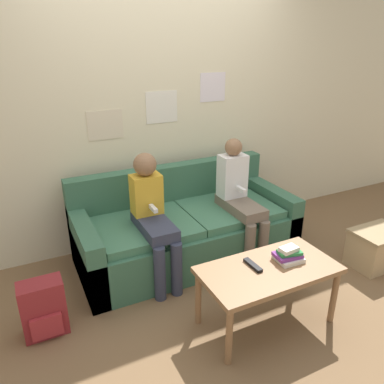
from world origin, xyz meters
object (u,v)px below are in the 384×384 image
Objects in this scene: person_right at (239,196)px; storage_box at (377,248)px; couch at (185,229)px; coffee_table at (268,275)px; tv_remote at (253,265)px; person_left at (153,213)px; backpack at (44,309)px.

storage_box is at bearing -34.81° from person_right.
couch is 2.06× the size of coffee_table.
person_left is at bearing 115.40° from tv_remote.
person_left is at bearing 17.59° from backpack.
person_left is 0.91m from tv_remote.
backpack is (-1.72, -0.29, -0.39)m from person_right.
person_right reaches higher than tv_remote.
person_left reaches higher than coffee_table.
couch is 4.81× the size of backpack.
couch is at bearing 90.11° from tv_remote.
couch is 1.84× the size of person_left.
person_right is (0.32, 0.86, 0.19)m from coffee_table.
couch is at bearing 155.63° from person_right.
person_left is at bearing 120.11° from coffee_table.
coffee_table is at bearing -83.45° from couch.
person_left is 2.30× the size of storage_box.
storage_box is at bearing -21.04° from person_left.
tv_remote is at bearing -62.88° from person_left.
couch is 1.70m from storage_box.
coffee_table is 2.04× the size of storage_box.
person_right is 1.79m from backpack.
tv_remote is 0.42× the size of backpack.
tv_remote is (-0.09, 0.06, 0.07)m from coffee_table.
coffee_table is at bearing -35.94° from tv_remote.
backpack is at bearing -162.41° from person_left.
backpack is (-0.91, -0.29, -0.40)m from person_left.
couch is at bearing 20.65° from backpack.
person_left reaches higher than tv_remote.
backpack is at bearing 171.38° from storage_box.
person_right reaches higher than couch.
tv_remote is 1.44m from backpack.
tv_remote reaches higher than backpack.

